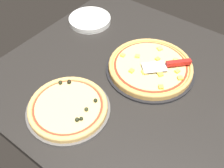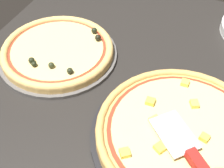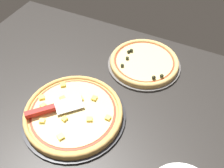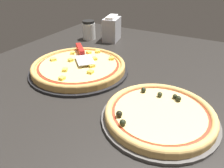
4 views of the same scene
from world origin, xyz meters
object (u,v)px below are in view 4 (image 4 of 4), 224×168
(serving_spatula, at_px, (81,52))
(napkin_holder, at_px, (112,29))
(parmesan_shaker, at_px, (89,30))
(pizza_back, at_px, (160,113))
(pizza_front, at_px, (79,66))

(serving_spatula, xyz_separation_m, napkin_holder, (-0.34, -0.04, 0.01))
(parmesan_shaker, bearing_deg, serving_spatula, 28.69)
(serving_spatula, distance_m, napkin_holder, 0.35)
(pizza_back, bearing_deg, napkin_holder, -140.05)
(pizza_front, height_order, napkin_holder, napkin_holder)
(serving_spatula, relative_size, parmesan_shaker, 1.77)
(serving_spatula, distance_m, parmesan_shaker, 0.34)
(pizza_back, bearing_deg, pizza_front, -109.85)
(pizza_front, relative_size, serving_spatula, 2.02)
(pizza_back, relative_size, napkin_holder, 2.30)
(pizza_back, bearing_deg, parmesan_shaker, -130.94)
(parmesan_shaker, xyz_separation_m, napkin_holder, (-0.05, 0.13, 0.01))
(pizza_front, distance_m, parmesan_shaker, 0.43)
(pizza_back, xyz_separation_m, napkin_holder, (-0.57, -0.48, 0.04))
(pizza_front, relative_size, parmesan_shaker, 3.59)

